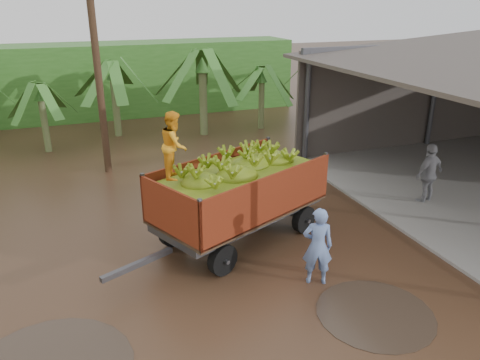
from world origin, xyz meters
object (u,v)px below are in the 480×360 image
(banana_trailer, at_px, (239,191))
(utility_pole, at_px, (96,57))
(man_grey, at_px, (429,174))
(man_blue, at_px, (318,246))

(banana_trailer, xyz_separation_m, utility_pole, (-2.58, 6.27, 2.62))
(banana_trailer, bearing_deg, man_grey, -22.70)
(banana_trailer, distance_m, utility_pole, 7.27)
(man_grey, bearing_deg, man_blue, 13.61)
(banana_trailer, height_order, man_blue, banana_trailer)
(man_blue, bearing_deg, banana_trailer, -46.98)
(utility_pole, bearing_deg, banana_trailer, -67.64)
(man_blue, xyz_separation_m, utility_pole, (-3.45, 8.66, 3.06))
(man_grey, height_order, utility_pole, utility_pole)
(man_blue, relative_size, man_grey, 0.94)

